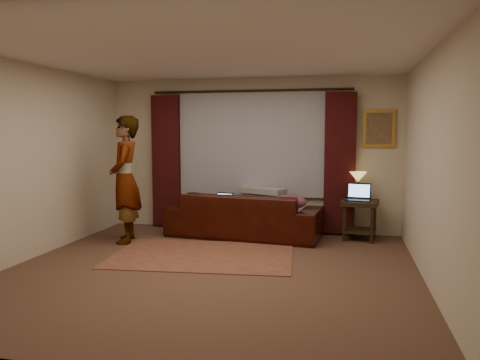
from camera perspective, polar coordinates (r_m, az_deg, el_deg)
name	(u,v)px	position (r m, az deg, el deg)	size (l,w,h in m)	color
floor	(211,271)	(5.86, -3.61, -11.00)	(5.00, 5.00, 0.01)	brown
ceiling	(209,54)	(5.68, -3.79, 15.04)	(5.00, 5.00, 0.02)	silver
wall_back	(251,155)	(8.04, 1.35, 3.07)	(5.00, 0.02, 2.60)	beige
wall_front	(106,190)	(3.31, -16.03, -1.21)	(5.00, 0.02, 2.60)	beige
wall_left	(28,162)	(6.76, -24.47, 2.01)	(0.02, 5.00, 2.60)	beige
wall_right	(432,169)	(5.47, 22.32, 1.30)	(0.02, 5.00, 2.60)	beige
sheer_curtain	(250,143)	(7.98, 1.27, 4.48)	(2.50, 0.05, 1.80)	#93929A
drape_left	(167,161)	(8.37, -8.93, 2.29)	(0.50, 0.14, 2.30)	black
drape_right	(340,164)	(7.78, 12.08, 1.96)	(0.50, 0.14, 2.30)	black
curtain_rod	(250,91)	(7.96, 1.21, 10.82)	(0.04, 0.04, 3.40)	black
picture_frame	(379,128)	(7.86, 16.58, 6.04)	(0.50, 0.04, 0.60)	gold
sofa	(244,206)	(7.58, 0.51, -3.22)	(2.46, 1.06, 0.99)	black
throw_blanket	(262,175)	(7.75, 2.74, 0.66)	(0.78, 0.31, 0.09)	gray
clothing_pile	(290,202)	(7.29, 6.08, -2.74)	(0.53, 0.41, 0.22)	#75314B
laptop_sofa	(222,200)	(7.49, -2.24, -2.51)	(0.29, 0.32, 0.21)	black
area_rug	(203,255)	(6.53, -4.57, -9.11)	(2.45, 1.63, 0.01)	brown
end_table	(360,220)	(7.62, 14.37, -4.75)	(0.54, 0.54, 0.63)	black
tiffany_lamp	(358,185)	(7.72, 14.17, -0.63)	(0.27, 0.27, 0.43)	olive
laptop_table	(358,192)	(7.50, 14.21, -1.45)	(0.37, 0.40, 0.27)	black
person	(125,179)	(7.36, -13.83, 0.06)	(0.57, 0.57, 1.94)	gray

